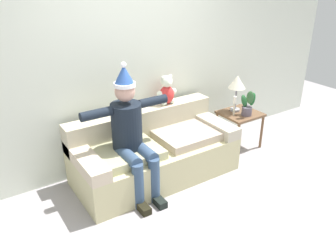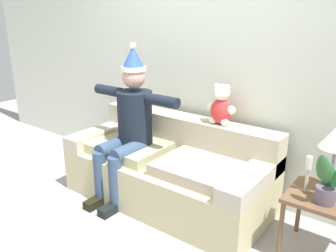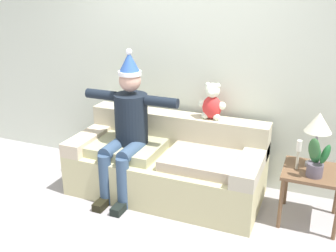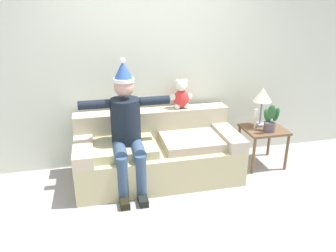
{
  "view_description": "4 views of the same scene",
  "coord_description": "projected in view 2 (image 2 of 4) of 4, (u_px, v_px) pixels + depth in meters",
  "views": [
    {
      "loc": [
        -1.9,
        -2.19,
        2.39
      ],
      "look_at": [
        0.09,
        0.84,
        0.72
      ],
      "focal_mm": 37.0,
      "sensor_mm": 36.0,
      "label": 1
    },
    {
      "loc": [
        1.87,
        -1.48,
        1.81
      ],
      "look_at": [
        0.09,
        0.88,
        0.82
      ],
      "focal_mm": 37.7,
      "sensor_mm": 36.0,
      "label": 2
    },
    {
      "loc": [
        1.42,
        -2.4,
        2.12
      ],
      "look_at": [
        0.11,
        0.78,
        0.84
      ],
      "focal_mm": 41.77,
      "sensor_mm": 36.0,
      "label": 3
    },
    {
      "loc": [
        -0.69,
        -2.52,
        2.07
      ],
      "look_at": [
        0.09,
        0.8,
        0.75
      ],
      "focal_mm": 34.43,
      "sensor_mm": 36.0,
      "label": 4
    }
  ],
  "objects": [
    {
      "name": "person_seated",
      "position": [
        129.0,
        123.0,
        3.39
      ],
      "size": [
        1.02,
        0.77,
        1.51
      ],
      "color": "black",
      "rests_on": "ground_plane"
    },
    {
      "name": "teddy_bear",
      "position": [
        221.0,
        106.0,
        3.22
      ],
      "size": [
        0.29,
        0.17,
        0.38
      ],
      "color": "red",
      "rests_on": "couch"
    },
    {
      "name": "candle_tall",
      "position": [
        308.0,
        169.0,
        2.56
      ],
      "size": [
        0.04,
        0.04,
        0.28
      ],
      "color": "beige",
      "rests_on": "side_table"
    },
    {
      "name": "couch",
      "position": [
        170.0,
        169.0,
        3.43
      ],
      "size": [
        1.97,
        0.89,
        0.78
      ],
      "color": "#BBB385",
      "rests_on": "ground_plane"
    },
    {
      "name": "ground_plane",
      "position": [
        92.0,
        251.0,
        2.76
      ],
      "size": [
        10.0,
        10.0,
        0.0
      ],
      "primitive_type": "plane",
      "color": "#9C9698"
    },
    {
      "name": "side_table",
      "position": [
        325.0,
        205.0,
        2.57
      ],
      "size": [
        0.53,
        0.5,
        0.52
      ],
      "color": "brown",
      "rests_on": "ground_plane"
    },
    {
      "name": "potted_plant",
      "position": [
        328.0,
        182.0,
        2.4
      ],
      "size": [
        0.22,
        0.23,
        0.38
      ],
      "color": "#584F5B",
      "rests_on": "side_table"
    },
    {
      "name": "back_wall",
      "position": [
        202.0,
        56.0,
        3.51
      ],
      "size": [
        7.0,
        0.1,
        2.7
      ],
      "primitive_type": "cube",
      "color": "silver",
      "rests_on": "ground_plane"
    }
  ]
}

